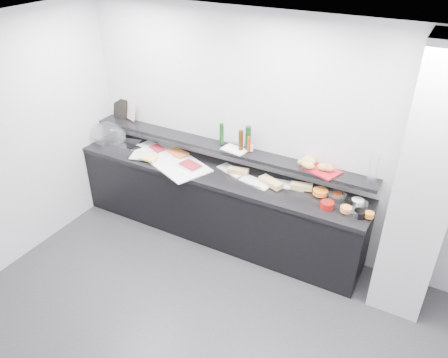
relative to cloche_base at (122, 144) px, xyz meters
The scene contains 56 objects.
ground 2.86m from the cloche_base, 39.02° to the right, with size 5.00×5.00×0.00m, color #2D2D30.
back_wall 2.17m from the cloche_base, ahead, with size 5.00×0.02×2.70m, color silver.
ceiling 3.24m from the cloche_base, 39.02° to the right, with size 5.00×5.00×0.00m, color white.
column 3.63m from the cloche_base, ahead, with size 0.50×0.50×2.70m, color silver.
buffet_cabinet 1.49m from the cloche_base, ahead, with size 3.60×0.60×0.85m, color black.
counter_top 1.41m from the cloche_base, ahead, with size 3.62×0.62×0.05m, color black.
wall_shelf 1.43m from the cloche_base, ahead, with size 3.60×0.25×0.04m, color black.
cloche_base is the anchor object (origin of this frame).
cloche_dome 0.22m from the cloche_base, 169.60° to the right, with size 0.49×0.32×0.34m, color silver.
linen_runner 0.82m from the cloche_base, ahead, with size 1.03×0.49×0.01m, color white.
platter_meat_a 0.39m from the cloche_base, 19.25° to the left, with size 0.29×0.20×0.01m, color white.
food_meat_a 0.51m from the cloche_base, 10.12° to the left, with size 0.20×0.13×0.02m, color maroon.
platter_salmon 0.64m from the cloche_base, ahead, with size 0.26×0.17×0.01m, color silver.
food_salmon 0.81m from the cloche_base, ahead, with size 0.25×0.16×0.02m, color orange.
platter_cheese 0.48m from the cloche_base, 15.79° to the right, with size 0.32×0.21×0.01m, color silver.
food_cheese 0.59m from the cloche_base, 17.71° to the right, with size 0.20×0.13×0.02m, color #F3D75E.
platter_meat_b 1.09m from the cloche_base, ahead, with size 0.28×0.19×0.01m, color silver.
food_meat_b 1.11m from the cloche_base, ahead, with size 0.24×0.15×0.02m, color maroon.
sandwich_plate_left 1.57m from the cloche_base, ahead, with size 0.35×0.15×0.01m, color silver.
sandwich_food_left 1.67m from the cloche_base, ahead, with size 0.24×0.09×0.06m, color tan.
tongs_left 1.64m from the cloche_base, ahead, with size 0.01×0.01×0.16m, color #ADAFB4.
sandwich_plate_mid 1.93m from the cloche_base, ahead, with size 0.36×0.16×0.01m, color silver.
sandwich_food_mid 2.10m from the cloche_base, ahead, with size 0.28×0.11×0.06m, color tan.
tongs_mid 1.96m from the cloche_base, ahead, with size 0.01×0.01×0.16m, color silver.
sandwich_plate_right 2.27m from the cloche_base, ahead, with size 0.38×0.16×0.01m, color white.
sandwich_food_right 2.43m from the cloche_base, ahead, with size 0.23×0.09×0.06m, color tan.
tongs_right 2.36m from the cloche_base, ahead, with size 0.01×0.01×0.16m, color #B5B8BC.
bowl_glass_fruit 2.82m from the cloche_base, ahead, with size 0.19×0.19×0.07m, color white.
fill_glass_fruit 2.64m from the cloche_base, ahead, with size 0.16×0.16×0.05m, color orange.
bowl_black_jam 3.00m from the cloche_base, ahead, with size 0.15×0.15×0.07m, color black.
fill_black_jam 2.82m from the cloche_base, ahead, with size 0.10×0.10×0.05m, color #61210D.
bowl_glass_cream 3.07m from the cloche_base, ahead, with size 0.16×0.16×0.07m, color white.
fill_glass_cream 3.04m from the cloche_base, ahead, with size 0.13×0.13×0.05m, color white.
bowl_red_jam 2.77m from the cloche_base, ahead, with size 0.14×0.14×0.07m, color maroon.
fill_red_jam 2.76m from the cloche_base, ahead, with size 0.10×0.10×0.05m, color #5E140D.
bowl_glass_salmon 3.04m from the cloche_base, ahead, with size 0.15×0.15×0.07m, color white.
fill_glass_salmon 2.97m from the cloche_base, ahead, with size 0.11×0.11×0.05m, color orange.
bowl_black_fruit 3.10m from the cloche_base, ahead, with size 0.12×0.12×0.07m, color black.
fill_black_fruit 3.19m from the cloche_base, ahead, with size 0.09×0.09×0.05m, color orange.
framed_print 0.50m from the cloche_base, 126.90° to the left, with size 0.24×0.02×0.26m, color black.
print_art 0.44m from the cloche_base, 91.20° to the left, with size 0.19×0.00×0.22m, color #CB9E92.
condiment_tray 1.60m from the cloche_base, ahead, with size 0.29×0.18×0.01m, color white.
bottle_green_a 1.44m from the cloche_base, ahead, with size 0.05×0.05×0.26m, color #0F3A11.
bottle_brown 1.69m from the cloche_base, ahead, with size 0.05×0.05×0.24m, color #351E09.
bottle_green_b 1.76m from the cloche_base, ahead, with size 0.06×0.06×0.28m, color #0E3414.
bottle_hot 1.78m from the cloche_base, ahead, with size 0.04×0.04×0.18m, color #A02F0B.
shaker_salt 1.80m from the cloche_base, ahead, with size 0.04×0.04×0.07m, color white.
shaker_pepper 1.68m from the cloche_base, ahead, with size 0.03×0.03×0.07m, color silver.
bread_tray 2.62m from the cloche_base, ahead, with size 0.36×0.25×0.02m, color #A81221.
bread_roll_n 2.47m from the cloche_base, ahead, with size 0.14×0.09×0.08m, color #BB7347.
bread_roll_sw 2.42m from the cloche_base, ahead, with size 0.12×0.08×0.08m, color #AE7D42.
bread_roll_s 2.49m from the cloche_base, ahead, with size 0.14×0.09×0.08m, color tan.
bread_roll_se 2.68m from the cloche_base, ahead, with size 0.14×0.09×0.08m, color #B67145.
bread_roll_midw 2.47m from the cloche_base, ahead, with size 0.15×0.10×0.08m, color tan.
bread_roll_mide 2.64m from the cloche_base, ahead, with size 0.12×0.08×0.08m, color tan.
carafe 3.14m from the cloche_base, ahead, with size 0.10×0.10×0.30m, color white.
Camera 1 is at (1.52, -2.13, 3.43)m, focal length 35.00 mm.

